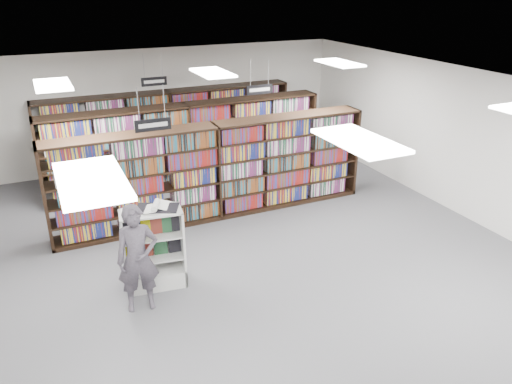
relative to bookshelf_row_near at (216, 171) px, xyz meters
name	(u,v)px	position (x,y,z in m)	size (l,w,h in m)	color
floor	(254,257)	(0.00, -2.00, -1.05)	(12.00, 12.00, 0.00)	#4C4C51
ceiling	(253,89)	(0.00, -2.00, 2.15)	(10.00, 12.00, 0.10)	silver
wall_back	(166,107)	(0.00, 4.00, 0.55)	(10.00, 0.10, 3.20)	silver
wall_right	(464,144)	(5.00, -2.00, 0.55)	(0.10, 12.00, 3.20)	silver
bookshelf_row_near	(216,171)	(0.00, 0.00, 0.00)	(7.00, 0.60, 2.10)	black
bookshelf_row_mid	(188,146)	(0.00, 2.00, 0.00)	(7.00, 0.60, 2.10)	black
bookshelf_row_far	(170,128)	(0.00, 3.70, 0.00)	(7.00, 0.60, 2.10)	black
aisle_sign_left	(153,124)	(-1.50, -1.00, 1.48)	(0.65, 0.02, 0.80)	#B2B2B7
aisle_sign_right	(260,89)	(1.50, 1.00, 1.48)	(0.65, 0.02, 0.80)	#B2B2B7
aisle_sign_center	(154,81)	(-0.50, 3.00, 1.48)	(0.65, 0.02, 0.80)	#B2B2B7
troffer_front_left	(91,181)	(-3.00, -5.00, 2.11)	(0.60, 1.20, 0.04)	white
troffer_front_center	(359,141)	(0.00, -5.00, 2.11)	(0.60, 1.20, 0.04)	white
troffer_back_left	(53,85)	(-3.00, 0.00, 2.11)	(0.60, 1.20, 0.04)	white
troffer_back_center	(213,73)	(0.00, 0.00, 2.11)	(0.60, 1.20, 0.04)	white
troffer_back_right	(340,63)	(3.00, 0.00, 2.11)	(0.60, 1.20, 0.04)	white
endcap_display	(155,259)	(-1.91, -2.13, -0.57)	(1.06, 0.63, 1.41)	silver
open_book	(157,207)	(-1.80, -2.11, 0.39)	(0.79, 0.64, 0.13)	black
shopper	(138,259)	(-2.29, -2.70, -0.15)	(0.65, 0.43, 1.79)	#4C4650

